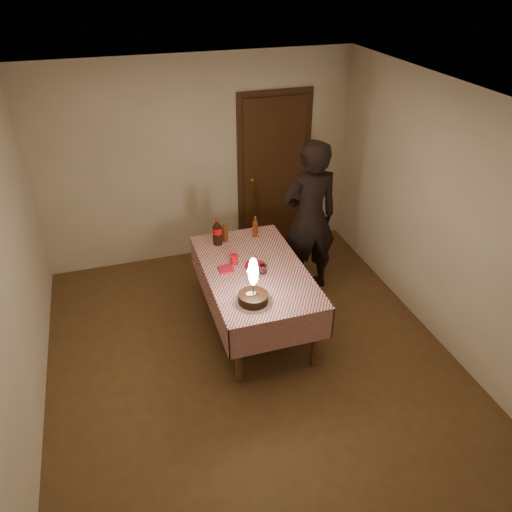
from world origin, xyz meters
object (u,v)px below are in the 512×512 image
object	(u,v)px
clear_cup	(263,269)
amber_bottle_left	(225,232)
amber_bottle_right	(255,227)
cola_bottle	(217,232)
birthday_cake	(253,292)
red_plate	(255,266)
dining_table	(255,277)
red_cup	(234,259)
photographer	(309,218)

from	to	relation	value
clear_cup	amber_bottle_left	xyz separation A→B (m)	(-0.21, 0.75, 0.07)
amber_bottle_right	amber_bottle_left	bearing A→B (deg)	179.90
cola_bottle	clear_cup	bearing A→B (deg)	-66.82
birthday_cake	amber_bottle_right	distance (m)	1.26
red_plate	clear_cup	xyz separation A→B (m)	(0.04, -0.15, 0.04)
red_plate	clear_cup	world-z (taller)	clear_cup
dining_table	red_cup	size ratio (longest dim) A/B	17.20
red_cup	amber_bottle_right	xyz separation A→B (m)	(0.38, 0.49, 0.07)
dining_table	photographer	size ratio (longest dim) A/B	0.92
birthday_cake	amber_bottle_right	world-z (taller)	birthday_cake
clear_cup	amber_bottle_left	bearing A→B (deg)	105.42
amber_bottle_right	dining_table	bearing A→B (deg)	-107.98
dining_table	clear_cup	xyz separation A→B (m)	(0.06, -0.09, 0.15)
amber_bottle_right	clear_cup	bearing A→B (deg)	-101.45
cola_bottle	red_plate	bearing A→B (deg)	-64.73
red_plate	amber_bottle_right	distance (m)	0.64
clear_cup	amber_bottle_right	bearing A→B (deg)	78.55
birthday_cake	red_plate	xyz separation A→B (m)	(0.20, 0.59, -0.11)
amber_bottle_left	amber_bottle_right	xyz separation A→B (m)	(0.36, -0.00, 0.00)
cola_bottle	photographer	distance (m)	1.08
clear_cup	red_plate	bearing A→B (deg)	104.55
dining_table	red_cup	xyz separation A→B (m)	(-0.17, 0.17, 0.15)
birthday_cake	clear_cup	xyz separation A→B (m)	(0.24, 0.45, -0.07)
amber_bottle_right	photographer	bearing A→B (deg)	-7.54
red_plate	cola_bottle	xyz separation A→B (m)	(-0.26, 0.56, 0.15)
clear_cup	cola_bottle	size ratio (longest dim) A/B	0.28
birthday_cake	photographer	distance (m)	1.51
red_cup	amber_bottle_left	size ratio (longest dim) A/B	0.39
birthday_cake	photographer	world-z (taller)	photographer
birthday_cake	red_cup	size ratio (longest dim) A/B	4.86
amber_bottle_left	dining_table	bearing A→B (deg)	-77.45
photographer	red_plate	bearing A→B (deg)	-147.57
red_plate	amber_bottle_right	bearing A→B (deg)	72.55
dining_table	birthday_cake	size ratio (longest dim) A/B	3.54
red_plate	photographer	world-z (taller)	photographer
amber_bottle_right	red_plate	bearing A→B (deg)	-107.45
dining_table	red_cup	bearing A→B (deg)	135.41
clear_cup	amber_bottle_left	distance (m)	0.78
dining_table	amber_bottle_right	size ratio (longest dim) A/B	6.75
photographer	dining_table	bearing A→B (deg)	-145.80
dining_table	clear_cup	size ratio (longest dim) A/B	19.11
red_cup	dining_table	bearing A→B (deg)	-44.59
birthday_cake	red_cup	world-z (taller)	birthday_cake
red_plate	photographer	xyz separation A→B (m)	(0.82, 0.52, 0.17)
birthday_cake	amber_bottle_left	bearing A→B (deg)	88.34
red_plate	cola_bottle	bearing A→B (deg)	115.27
clear_cup	dining_table	bearing A→B (deg)	122.83
dining_table	red_cup	distance (m)	0.28
dining_table	red_plate	world-z (taller)	red_plate
red_plate	dining_table	bearing A→B (deg)	-113.82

